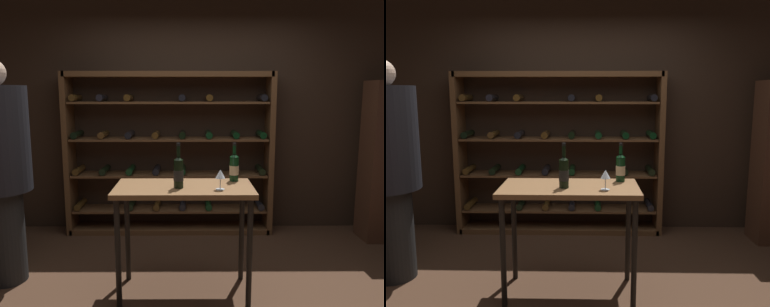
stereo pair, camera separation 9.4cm
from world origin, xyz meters
The scene contains 8 objects.
ground_plane centered at (0.00, 0.00, 0.00)m, with size 9.49×9.49×0.00m, color #472D1E.
back_wall centered at (0.00, 1.75, 1.37)m, with size 5.57×0.10×2.74m, color #332319.
wine_rack centered at (-0.32, 1.54, 0.93)m, with size 2.37×0.32×1.87m.
tasting_table centered at (-0.13, 0.13, 0.78)m, with size 1.09×0.54×0.90m.
person_bystander_dark_jacket centered at (-1.69, 0.34, 1.04)m, with size 0.52×0.52×1.91m.
wine_bottle_amber_reserve centered at (-0.17, 0.07, 1.03)m, with size 0.08×0.08×0.35m.
wine_bottle_green_slim centered at (0.29, 0.31, 1.02)m, with size 0.08×0.08×0.32m.
wine_glass_stemmed_center centered at (0.15, 0.01, 1.02)m, with size 0.07×0.07×0.16m.
Camera 2 is at (0.01, -2.78, 1.63)m, focal length 35.32 mm.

